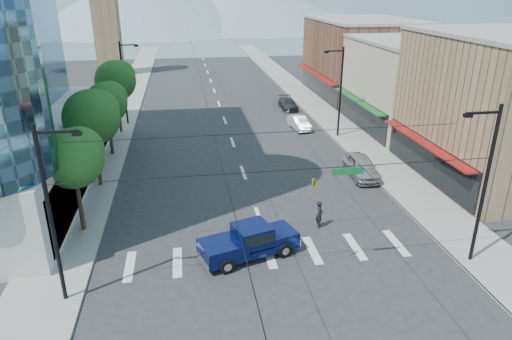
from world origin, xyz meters
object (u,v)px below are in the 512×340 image
object	(u,v)px
pickup_truck	(249,241)
parked_car_mid	(299,123)
pedestrian	(320,214)
parked_car_near	(361,167)
parked_car_far	(288,104)

from	to	relation	value
pickup_truck	parked_car_mid	bearing A→B (deg)	52.06
pedestrian	parked_car_near	world-z (taller)	pedestrian
pickup_truck	parked_car_near	xyz separation A→B (m)	(10.65, 10.19, -0.14)
parked_car_near	parked_car_mid	distance (m)	13.81
pickup_truck	pedestrian	xyz separation A→B (m)	(4.94, 2.70, -0.10)
parked_car_far	pedestrian	bearing A→B (deg)	-98.34
pedestrian	parked_car_far	world-z (taller)	pedestrian
parked_car_near	parked_car_far	distance (m)	22.35
pickup_truck	pedestrian	world-z (taller)	pickup_truck
parked_car_mid	parked_car_far	bearing A→B (deg)	79.47
parked_car_near	parked_car_mid	world-z (taller)	parked_car_near
pickup_truck	parked_car_near	distance (m)	14.74
parked_car_near	parked_car_mid	xyz separation A→B (m)	(-1.68, 13.70, -0.17)
parked_car_mid	parked_car_far	world-z (taller)	parked_car_mid
pedestrian	pickup_truck	bearing A→B (deg)	132.01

